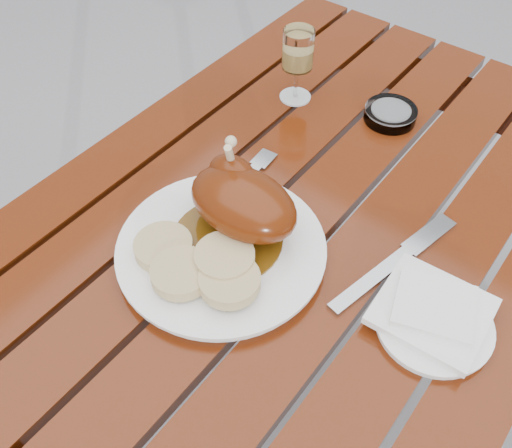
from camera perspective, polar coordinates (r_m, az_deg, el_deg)
The scene contains 11 objects.
ground at distance 1.57m, azimuth 3.41°, elevation -17.29°, with size 60.00×60.00×0.00m, color slate.
table at distance 1.24m, azimuth 4.20°, elevation -10.18°, with size 0.80×1.20×0.75m, color #62210B.
dinner_plate at distance 0.86m, azimuth -3.48°, elevation -2.63°, with size 0.32×0.32×0.02m, color white.
roast_duck at distance 0.85m, azimuth -1.52°, elevation 2.33°, with size 0.18×0.18×0.13m.
bread_dumplings at distance 0.82m, azimuth -5.70°, elevation -4.03°, with size 0.21×0.14×0.03m.
wine_glass at distance 1.12m, azimuth 4.13°, elevation 15.52°, with size 0.06×0.06×0.15m, color #D7B561.
side_plate at distance 0.83m, azimuth 17.32°, elevation -9.60°, with size 0.16×0.16×0.01m, color white.
napkin at distance 0.83m, azimuth 17.21°, elevation -8.31°, with size 0.15×0.14×0.01m, color white.
ashtray at distance 1.13m, azimuth 13.29°, elevation 10.65°, with size 0.10×0.10×0.02m, color #B2B7BC.
fork at distance 0.97m, azimuth -1.49°, elevation 4.11°, with size 0.02×0.16×0.01m, color gray.
knife at distance 0.87m, azimuth 12.84°, elevation -4.38°, with size 0.02×0.23×0.01m, color gray.
Camera 1 is at (0.32, -0.56, 1.43)m, focal length 40.00 mm.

